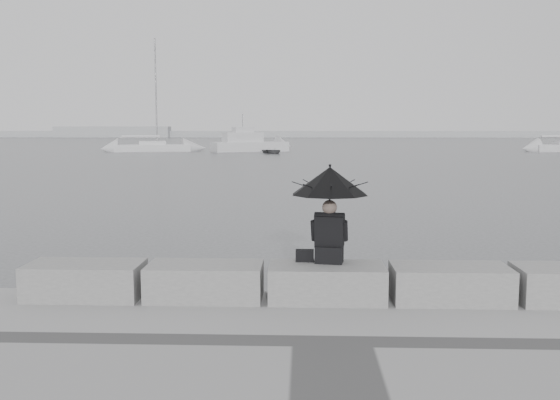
{
  "coord_description": "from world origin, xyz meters",
  "views": [
    {
      "loc": [
        -0.33,
        -8.92,
        2.92
      ],
      "look_at": [
        -0.78,
        3.0,
        1.5
      ],
      "focal_mm": 40.0,
      "sensor_mm": 36.0,
      "label": 1
    }
  ],
  "objects_px": {
    "seated_person": "(330,193)",
    "sailboat_left": "(152,147)",
    "dinghy": "(272,151)",
    "motor_cruiser": "(250,144)"
  },
  "relations": [
    {
      "from": "seated_person",
      "to": "sailboat_left",
      "type": "bearing_deg",
      "value": 115.53
    },
    {
      "from": "sailboat_left",
      "to": "dinghy",
      "type": "height_order",
      "value": "sailboat_left"
    },
    {
      "from": "seated_person",
      "to": "motor_cruiser",
      "type": "relative_size",
      "value": 0.15
    },
    {
      "from": "seated_person",
      "to": "motor_cruiser",
      "type": "xyz_separation_m",
      "value": [
        -6.56,
        63.21,
        -1.09
      ]
    },
    {
      "from": "sailboat_left",
      "to": "dinghy",
      "type": "xyz_separation_m",
      "value": [
        14.07,
        -4.77,
        -0.25
      ]
    },
    {
      "from": "motor_cruiser",
      "to": "dinghy",
      "type": "xyz_separation_m",
      "value": [
        2.84,
        -5.25,
        -0.63
      ]
    },
    {
      "from": "sailboat_left",
      "to": "motor_cruiser",
      "type": "relative_size",
      "value": 1.43
    },
    {
      "from": "seated_person",
      "to": "dinghy",
      "type": "relative_size",
      "value": 0.45
    },
    {
      "from": "seated_person",
      "to": "sailboat_left",
      "type": "relative_size",
      "value": 0.11
    },
    {
      "from": "sailboat_left",
      "to": "motor_cruiser",
      "type": "height_order",
      "value": "sailboat_left"
    }
  ]
}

